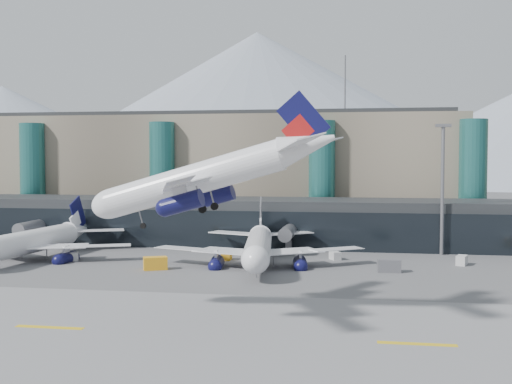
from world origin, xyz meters
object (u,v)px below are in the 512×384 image
at_px(hero_jet, 217,167).
at_px(veh_d, 462,260).
at_px(jet_parked_left, 42,233).
at_px(jet_parked_mid, 259,237).
at_px(veh_g, 335,256).
at_px(veh_h, 155,263).
at_px(lightmast_mid, 442,181).
at_px(veh_a, 70,257).
at_px(veh_b, 227,256).
at_px(veh_c, 389,266).

height_order(hero_jet, veh_d, hero_jet).
bearing_deg(jet_parked_left, jet_parked_mid, -86.50).
xyz_separation_m(veh_g, veh_h, (-29.78, -15.75, 0.33)).
height_order(lightmast_mid, jet_parked_mid, lightmast_mid).
xyz_separation_m(jet_parked_left, veh_h, (25.61, -9.66, -3.60)).
bearing_deg(veh_a, veh_b, -11.03).
relative_size(veh_c, veh_g, 1.46).
bearing_deg(jet_parked_left, lightmast_mid, -73.73).
bearing_deg(hero_jet, lightmast_mid, 65.46).
distance_m(lightmast_mid, veh_c, 27.24).
bearing_deg(veh_a, veh_d, -17.14).
height_order(lightmast_mid, veh_c, lightmast_mid).
bearing_deg(jet_parked_left, hero_jet, -128.65).
distance_m(veh_a, veh_g, 49.11).
bearing_deg(veh_h, lightmast_mid, 3.16).
distance_m(veh_c, veh_d, 15.99).
distance_m(jet_parked_left, veh_g, 55.86).
relative_size(hero_jet, veh_g, 12.33).
bearing_deg(veh_g, veh_b, -104.18).
bearing_deg(veh_a, veh_c, -25.06).
height_order(veh_c, veh_g, veh_c).
height_order(veh_a, veh_d, veh_d).
bearing_deg(veh_g, veh_d, 59.61).
distance_m(jet_parked_left, veh_h, 27.61).
distance_m(hero_jet, veh_b, 47.60).
height_order(veh_b, veh_d, veh_d).
bearing_deg(lightmast_mid, veh_a, -164.74).
bearing_deg(veh_h, jet_parked_mid, 4.55).
bearing_deg(jet_parked_left, veh_c, -90.20).
xyz_separation_m(veh_a, veh_d, (70.64, 6.91, 0.04)).
xyz_separation_m(lightmast_mid, hero_jet, (-32.29, -56.56, 3.44)).
relative_size(veh_b, veh_g, 1.03).
height_order(jet_parked_mid, veh_g, jet_parked_mid).
relative_size(veh_d, veh_g, 1.15).
bearing_deg(veh_b, jet_parked_left, 93.30).
xyz_separation_m(veh_c, veh_d, (13.04, 9.25, -0.20)).
height_order(jet_parked_left, veh_a, jet_parked_left).
bearing_deg(veh_b, hero_jet, -170.45).
relative_size(lightmast_mid, jet_parked_mid, 0.66).
distance_m(lightmast_mid, veh_h, 57.64).
relative_size(veh_a, veh_h, 0.73).
height_order(hero_jet, veh_g, hero_jet).
distance_m(lightmast_mid, jet_parked_mid, 38.68).
relative_size(veh_c, veh_h, 0.96).
xyz_separation_m(veh_b, veh_d, (42.39, 1.06, 0.08)).
relative_size(jet_parked_mid, veh_h, 9.88).
bearing_deg(veh_h, veh_b, 27.85).
bearing_deg(jet_parked_mid, veh_c, -108.96).
height_order(jet_parked_left, veh_c, jet_parked_left).
xyz_separation_m(jet_parked_mid, veh_h, (-16.45, -8.74, -3.70)).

